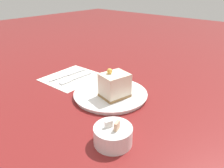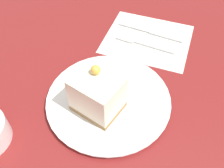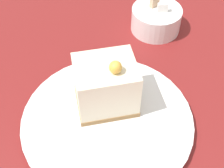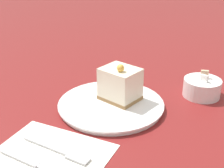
{
  "view_description": "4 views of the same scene",
  "coord_description": "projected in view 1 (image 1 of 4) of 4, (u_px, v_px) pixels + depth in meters",
  "views": [
    {
      "loc": [
        -0.48,
        0.49,
        0.38
      ],
      "look_at": [
        -0.03,
        -0.02,
        0.05
      ],
      "focal_mm": 35.0,
      "sensor_mm": 36.0,
      "label": 1
    },
    {
      "loc": [
        -0.31,
        -0.16,
        0.44
      ],
      "look_at": [
        -0.02,
        -0.04,
        0.07
      ],
      "focal_mm": 40.0,
      "sensor_mm": 36.0,
      "label": 2
    },
    {
      "loc": [
        0.24,
        -0.13,
        0.41
      ],
      "look_at": [
        -0.03,
        -0.01,
        0.08
      ],
      "focal_mm": 50.0,
      "sensor_mm": 36.0,
      "label": 3
    },
    {
      "loc": [
        0.59,
        0.3,
        0.39
      ],
      "look_at": [
        -0.02,
        -0.03,
        0.06
      ],
      "focal_mm": 50.0,
      "sensor_mm": 36.0,
      "label": 4
    }
  ],
  "objects": [
    {
      "name": "knife",
      "position": [
        71.0,
        74.0,
        0.97
      ],
      "size": [
        0.02,
        0.19,
        0.0
      ],
      "rotation": [
        0.0,
        0.0,
        -0.04
      ],
      "color": "silver",
      "rests_on": "napkin"
    },
    {
      "name": "napkin",
      "position": [
        72.0,
        77.0,
        0.94
      ],
      "size": [
        0.21,
        0.23,
        0.0
      ],
      "rotation": [
        0.0,
        0.0,
        0.05
      ],
      "color": "white",
      "rests_on": "ground_plane"
    },
    {
      "name": "cake_slice",
      "position": [
        115.0,
        85.0,
        0.74
      ],
      "size": [
        0.1,
        0.11,
        0.1
      ],
      "rotation": [
        0.0,
        0.0,
        -0.22
      ],
      "color": "#9E7547",
      "rests_on": "plate"
    },
    {
      "name": "plate",
      "position": [
        111.0,
        94.0,
        0.79
      ],
      "size": [
        0.27,
        0.27,
        0.01
      ],
      "color": "white",
      "rests_on": "ground_plane"
    },
    {
      "name": "fork",
      "position": [
        74.0,
        79.0,
        0.92
      ],
      "size": [
        0.02,
        0.16,
        0.0
      ],
      "rotation": [
        0.0,
        0.0,
        -0.04
      ],
      "color": "silver",
      "rests_on": "napkin"
    },
    {
      "name": "sugar_bowl",
      "position": [
        113.0,
        135.0,
        0.55
      ],
      "size": [
        0.1,
        0.1,
        0.07
      ],
      "color": "white",
      "rests_on": "ground_plane"
    },
    {
      "name": "ground_plane",
      "position": [
        102.0,
        97.0,
        0.79
      ],
      "size": [
        4.0,
        4.0,
        0.0
      ],
      "primitive_type": "plane",
      "color": "maroon"
    }
  ]
}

